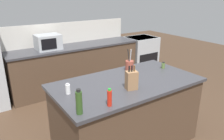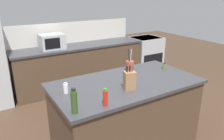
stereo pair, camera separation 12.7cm
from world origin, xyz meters
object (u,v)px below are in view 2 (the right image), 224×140
at_px(range_oven, 145,54).
at_px(knife_block, 130,80).
at_px(spice_jar_oregano, 164,66).
at_px(microwave, 52,41).
at_px(salt_shaker, 66,88).
at_px(olive_oil_bottle, 74,101).
at_px(hot_sauce_bottle, 105,98).
at_px(utensil_crock, 130,66).

height_order(range_oven, knife_block, knife_block).
bearing_deg(knife_block, spice_jar_oregano, 34.62).
bearing_deg(range_oven, microwave, 180.00).
xyz_separation_m(range_oven, salt_shaker, (-2.92, -2.12, 0.53)).
bearing_deg(olive_oil_bottle, salt_shaker, 80.10).
height_order(spice_jar_oregano, olive_oil_bottle, olive_oil_bottle).
xyz_separation_m(range_oven, spice_jar_oregano, (-1.39, -2.09, 0.52)).
distance_m(knife_block, spice_jar_oregano, 0.92).
xyz_separation_m(microwave, spice_jar_oregano, (1.04, -2.09, -0.10)).
xyz_separation_m(knife_block, salt_shaker, (-0.67, 0.29, -0.06)).
bearing_deg(olive_oil_bottle, microwave, 77.62).
height_order(range_oven, hot_sauce_bottle, hot_sauce_bottle).
bearing_deg(microwave, salt_shaker, -102.91).
bearing_deg(spice_jar_oregano, salt_shaker, -179.03).
xyz_separation_m(range_oven, hot_sauce_bottle, (-2.69, -2.60, 0.56)).
bearing_deg(hot_sauce_bottle, spice_jar_oregano, 21.64).
bearing_deg(salt_shaker, utensil_crock, 11.94).
distance_m(range_oven, knife_block, 3.35).
xyz_separation_m(knife_block, olive_oil_bottle, (-0.75, -0.16, 0.01)).
bearing_deg(range_oven, olive_oil_bottle, -139.40).
relative_size(spice_jar_oregano, hot_sauce_bottle, 0.53).
bearing_deg(microwave, utensil_crock, -73.68).
bearing_deg(hot_sauce_bottle, olive_oil_bottle, 174.47).
distance_m(utensil_crock, olive_oil_bottle, 1.31).
distance_m(hot_sauce_bottle, olive_oil_bottle, 0.32).
relative_size(spice_jar_oregano, olive_oil_bottle, 0.39).
bearing_deg(spice_jar_oregano, hot_sauce_bottle, -158.36).
relative_size(range_oven, utensil_crock, 2.87).
height_order(microwave, utensil_crock, utensil_crock).
relative_size(microwave, olive_oil_bottle, 1.87).
height_order(hot_sauce_bottle, olive_oil_bottle, olive_oil_bottle).
relative_size(olive_oil_bottle, salt_shaker, 2.02).
height_order(microwave, olive_oil_bottle, microwave).
distance_m(microwave, utensil_crock, 1.98).
bearing_deg(knife_block, utensil_crock, 68.19).
bearing_deg(salt_shaker, microwave, 77.09).
xyz_separation_m(spice_jar_oregano, hot_sauce_bottle, (-1.29, -0.51, 0.04)).
bearing_deg(microwave, olive_oil_bottle, -102.38).
bearing_deg(knife_block, hot_sauce_bottle, -141.54).
height_order(microwave, hot_sauce_bottle, microwave).
bearing_deg(knife_block, microwave, 108.57).
distance_m(knife_block, olive_oil_bottle, 0.76).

